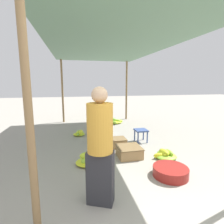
% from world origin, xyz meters
% --- Properties ---
extents(canopy_post_front_left, '(0.08, 0.08, 2.60)m').
position_xyz_m(canopy_post_front_left, '(-1.39, 0.30, 1.30)').
color(canopy_post_front_left, olive).
rests_on(canopy_post_front_left, ground).
extents(canopy_post_back_left, '(0.08, 0.08, 2.60)m').
position_xyz_m(canopy_post_back_left, '(-1.39, 6.11, 1.30)').
color(canopy_post_back_left, olive).
rests_on(canopy_post_back_left, ground).
extents(canopy_post_back_right, '(0.08, 0.08, 2.60)m').
position_xyz_m(canopy_post_back_right, '(1.39, 6.11, 1.30)').
color(canopy_post_back_right, olive).
rests_on(canopy_post_back_right, ground).
extents(canopy_tarp, '(3.19, 6.21, 0.04)m').
position_xyz_m(canopy_tarp, '(0.00, 3.21, 2.62)').
color(canopy_tarp, '#567A60').
rests_on(canopy_tarp, canopy_post_front_left).
extents(vendor_foreground, '(0.45, 0.45, 1.61)m').
position_xyz_m(vendor_foreground, '(-0.65, 0.71, 0.84)').
color(vendor_foreground, '#2D2D33').
rests_on(vendor_foreground, ground).
extents(stool, '(0.34, 0.34, 0.35)m').
position_xyz_m(stool, '(0.87, 3.00, 0.29)').
color(stool, '#384C84').
rests_on(stool, ground).
extents(basin_black, '(0.62, 0.62, 0.17)m').
position_xyz_m(basin_black, '(0.68, 1.13, 0.09)').
color(basin_black, maroon).
rests_on(basin_black, ground).
extents(banana_pile_left_0, '(0.56, 0.49, 0.26)m').
position_xyz_m(banana_pile_left_0, '(-0.70, 1.92, 0.08)').
color(banana_pile_left_0, '#96C031').
rests_on(banana_pile_left_0, ground).
extents(banana_pile_left_1, '(0.37, 0.49, 0.19)m').
position_xyz_m(banana_pile_left_1, '(-0.81, 3.98, 0.08)').
color(banana_pile_left_1, '#9CC330').
rests_on(banana_pile_left_1, ground).
extents(banana_pile_right_0, '(0.53, 0.41, 0.20)m').
position_xyz_m(banana_pile_right_0, '(0.98, 1.83, 0.08)').
color(banana_pile_right_0, '#C4D329').
rests_on(banana_pile_right_0, ground).
extents(banana_pile_right_1, '(0.68, 0.62, 0.23)m').
position_xyz_m(banana_pile_right_1, '(0.71, 5.38, 0.07)').
color(banana_pile_right_1, '#92BF32').
rests_on(banana_pile_right_1, ground).
extents(crate_near, '(0.40, 0.40, 0.22)m').
position_xyz_m(crate_near, '(0.14, 2.79, 0.11)').
color(crate_near, '#9E7A4C').
rests_on(crate_near, ground).
extents(crate_mid, '(0.53, 0.53, 0.24)m').
position_xyz_m(crate_mid, '(0.22, 2.10, 0.12)').
color(crate_mid, '#9E7A4C').
rests_on(crate_mid, ground).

